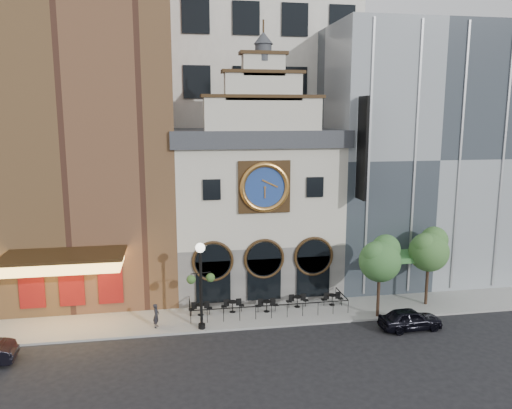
{
  "coord_description": "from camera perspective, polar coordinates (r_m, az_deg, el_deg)",
  "views": [
    {
      "loc": [
        -6.3,
        -29.27,
        13.4
      ],
      "look_at": [
        -0.22,
        6.0,
        6.96
      ],
      "focal_mm": 35.0,
      "sensor_mm": 36.0,
      "label": 1
    }
  ],
  "objects": [
    {
      "name": "sidewalk",
      "position": [
        35.02,
        1.35,
        -12.16
      ],
      "size": [
        44.0,
        5.0,
        0.15
      ],
      "primitive_type": "cube",
      "color": "gray",
      "rests_on": "ground"
    },
    {
      "name": "car_right",
      "position": [
        33.79,
        17.21,
        -12.39
      ],
      "size": [
        4.06,
        1.77,
        1.36
      ],
      "primitive_type": "imported",
      "rotation": [
        0.0,
        0.0,
        1.61
      ],
      "color": "black",
      "rests_on": "ground"
    },
    {
      "name": "ground",
      "position": [
        32.8,
        2.22,
        -13.92
      ],
      "size": [
        120.0,
        120.0,
        0.0
      ],
      "primitive_type": "plane",
      "color": "black",
      "rests_on": "ground"
    },
    {
      "name": "bistro_2",
      "position": [
        34.68,
        1.23,
        -11.44
      ],
      "size": [
        1.58,
        0.68,
        0.9
      ],
      "color": "black",
      "rests_on": "sidewalk"
    },
    {
      "name": "office_tower",
      "position": [
        50.11,
        -2.6,
        17.76
      ],
      "size": [
        20.0,
        16.0,
        40.0
      ],
      "primitive_type": "cube",
      "color": "silver",
      "rests_on": "ground"
    },
    {
      "name": "pedestrian",
      "position": [
        32.83,
        -11.34,
        -12.34
      ],
      "size": [
        0.5,
        0.64,
        1.55
      ],
      "primitive_type": "imported",
      "rotation": [
        0.0,
        0.0,
        1.31
      ],
      "color": "black",
      "rests_on": "sidewalk"
    },
    {
      "name": "bistro_3",
      "position": [
        35.57,
        4.74,
        -10.9
      ],
      "size": [
        1.58,
        0.68,
        0.9
      ],
      "color": "black",
      "rests_on": "sidewalk"
    },
    {
      "name": "tree_right",
      "position": [
        36.98,
        19.2,
        -4.77
      ],
      "size": [
        2.87,
        2.77,
        5.53
      ],
      "color": "#382619",
      "rests_on": "sidewalk"
    },
    {
      "name": "clock_building",
      "position": [
        38.22,
        -0.15,
        0.09
      ],
      "size": [
        12.6,
        8.78,
        18.65
      ],
      "color": "#605E5B",
      "rests_on": "ground"
    },
    {
      "name": "lamppost",
      "position": [
        31.3,
        -6.33,
        -8.14
      ],
      "size": [
        1.76,
        0.73,
        5.55
      ],
      "rotation": [
        0.0,
        0.0,
        0.13
      ],
      "color": "black",
      "rests_on": "sidewalk"
    },
    {
      "name": "retail_building",
      "position": [
        43.86,
        16.42,
        5.53
      ],
      "size": [
        14.0,
        14.4,
        20.0
      ],
      "color": "gray",
      "rests_on": "ground"
    },
    {
      "name": "theater_building",
      "position": [
        39.81,
        -19.7,
        8.47
      ],
      "size": [
        14.0,
        15.6,
        25.0
      ],
      "color": "brown",
      "rests_on": "ground"
    },
    {
      "name": "bistro_4",
      "position": [
        36.2,
        8.7,
        -10.6
      ],
      "size": [
        1.58,
        0.68,
        0.9
      ],
      "color": "black",
      "rests_on": "sidewalk"
    },
    {
      "name": "bistro_1",
      "position": [
        34.63,
        -2.69,
        -11.48
      ],
      "size": [
        1.58,
        0.68,
        0.9
      ],
      "color": "black",
      "rests_on": "sidewalk"
    },
    {
      "name": "tree_left",
      "position": [
        33.88,
        14.04,
        -5.92
      ],
      "size": [
        2.85,
        2.74,
        5.48
      ],
      "color": "#382619",
      "rests_on": "sidewalk"
    },
    {
      "name": "bistro_0",
      "position": [
        34.32,
        -6.37,
        -11.74
      ],
      "size": [
        1.58,
        0.68,
        0.9
      ],
      "color": "black",
      "rests_on": "sidewalk"
    },
    {
      "name": "cafe_railing",
      "position": [
        34.83,
        1.36,
        -11.36
      ],
      "size": [
        10.6,
        2.6,
        0.9
      ],
      "primitive_type": null,
      "color": "black",
      "rests_on": "sidewalk"
    }
  ]
}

